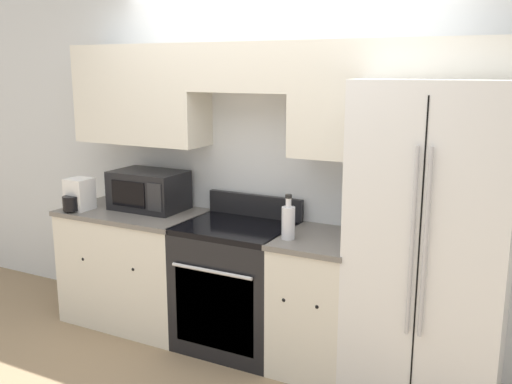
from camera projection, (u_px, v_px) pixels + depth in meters
name	position (u px, v px, depth m)	size (l,w,h in m)	color
ground_plane	(234.00, 369.00, 3.77)	(12.00, 12.00, 0.00)	#937A5B
wall_back	(276.00, 139.00, 3.97)	(8.00, 0.39, 2.60)	silver
lower_cabinets_left	(136.00, 266.00, 4.43)	(1.08, 0.64, 0.89)	silver
lower_cabinets_right	(318.00, 302.00, 3.74)	(0.51, 0.64, 0.89)	silver
oven_range	(237.00, 285.00, 4.02)	(0.75, 0.65, 1.05)	black
refrigerator	(432.00, 241.00, 3.37)	(0.88, 0.77, 1.89)	white
microwave	(149.00, 190.00, 4.35)	(0.55, 0.37, 0.29)	black
bottle	(288.00, 221.00, 3.59)	(0.09, 0.09, 0.29)	silver
electric_kettle	(78.00, 196.00, 4.33)	(0.17, 0.24, 0.24)	white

